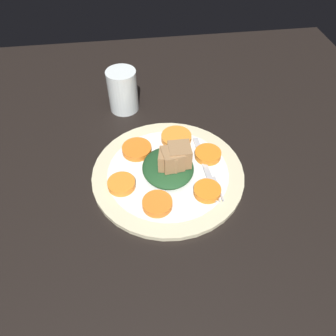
% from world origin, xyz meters
% --- Properties ---
extents(table_slab, '(1.20, 1.20, 0.02)m').
position_xyz_m(table_slab, '(0.00, 0.00, 0.01)').
color(table_slab, black).
rests_on(table_slab, ground).
extents(plate, '(0.31, 0.31, 0.01)m').
position_xyz_m(plate, '(0.00, 0.00, 0.03)').
color(plate, beige).
rests_on(plate, table_slab).
extents(carrot_slice_0, '(0.05, 0.05, 0.01)m').
position_xyz_m(carrot_slice_0, '(-0.07, -0.07, 0.04)').
color(carrot_slice_0, orange).
rests_on(carrot_slice_0, plate).
extents(carrot_slice_1, '(0.06, 0.06, 0.01)m').
position_xyz_m(carrot_slice_1, '(0.03, -0.09, 0.04)').
color(carrot_slice_1, orange).
rests_on(carrot_slice_1, plate).
extents(carrot_slice_2, '(0.07, 0.07, 0.01)m').
position_xyz_m(carrot_slice_2, '(0.09, -0.03, 0.04)').
color(carrot_slice_2, orange).
rests_on(carrot_slice_2, plate).
extents(carrot_slice_3, '(0.06, 0.06, 0.01)m').
position_xyz_m(carrot_slice_3, '(0.07, 0.06, 0.04)').
color(carrot_slice_3, orange).
rests_on(carrot_slice_3, plate).
extents(carrot_slice_4, '(0.05, 0.05, 0.01)m').
position_xyz_m(carrot_slice_4, '(-0.03, 0.09, 0.04)').
color(carrot_slice_4, orange).
rests_on(carrot_slice_4, plate).
extents(carrot_slice_5, '(0.06, 0.06, 0.01)m').
position_xyz_m(carrot_slice_5, '(-0.08, 0.03, 0.04)').
color(carrot_slice_5, orange).
rests_on(carrot_slice_5, plate).
extents(center_pile, '(0.11, 0.10, 0.07)m').
position_xyz_m(center_pile, '(-0.00, -0.01, 0.06)').
color(center_pile, '#1E4723').
rests_on(center_pile, plate).
extents(fork, '(0.18, 0.03, 0.00)m').
position_xyz_m(fork, '(-0.01, -0.08, 0.03)').
color(fork, '#B2B2B7').
rests_on(fork, plate).
extents(water_glass, '(0.07, 0.07, 0.10)m').
position_xyz_m(water_glass, '(0.24, 0.08, 0.07)').
color(water_glass, silver).
rests_on(water_glass, table_slab).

